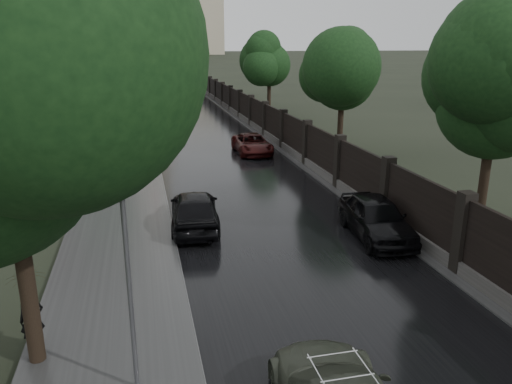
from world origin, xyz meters
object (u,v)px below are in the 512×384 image
object	(u,v)px
traffic_light	(150,118)
pedestrian_umbrella	(27,288)
tree_right_c	(269,65)
car_right_near	(376,217)
lamp_post	(129,278)
car_right_far	(252,144)
tree_right_a	(495,104)
hatchback_left	(195,209)
tree_right_b	(343,78)
tree_left_far	(92,69)

from	to	relation	value
traffic_light	pedestrian_umbrella	xyz separation A→B (m)	(-3.43, -21.47, -0.69)
tree_right_c	car_right_near	xyz separation A→B (m)	(-4.10, -31.57, -4.17)
lamp_post	car_right_far	xyz separation A→B (m)	(7.55, 22.40, -2.03)
tree_right_a	hatchback_left	world-z (taller)	tree_right_a
pedestrian_umbrella	tree_right_b	bearing A→B (deg)	34.44
tree_right_c	car_right_near	size ratio (longest dim) A/B	1.53
car_right_near	pedestrian_umbrella	distance (m)	12.20
tree_right_b	traffic_light	world-z (taller)	tree_right_b
traffic_light	pedestrian_umbrella	bearing A→B (deg)	-99.08
traffic_light	hatchback_left	bearing A→B (deg)	-85.15
tree_left_far	tree_right_a	world-z (taller)	tree_left_far
car_right_near	car_right_far	xyz separation A→B (m)	(-1.25, 15.47, -0.14)
tree_right_c	lamp_post	bearing A→B (deg)	-108.52
tree_left_far	lamp_post	world-z (taller)	tree_left_far
tree_right_c	pedestrian_umbrella	distance (m)	39.67
tree_right_c	lamp_post	distance (m)	40.67
tree_right_a	lamp_post	bearing A→B (deg)	-153.26
tree_left_far	lamp_post	xyz separation A→B (m)	(2.60, -28.50, -2.57)
lamp_post	car_right_near	world-z (taller)	lamp_post
tree_right_c	lamp_post	world-z (taller)	tree_right_c
tree_right_a	hatchback_left	size ratio (longest dim) A/B	1.53
tree_right_b	car_right_far	bearing A→B (deg)	160.43
tree_left_far	tree_right_b	world-z (taller)	tree_left_far
traffic_light	car_right_far	size ratio (longest dim) A/B	0.87
tree_right_c	pedestrian_umbrella	size ratio (longest dim) A/B	3.02
tree_right_a	car_right_far	size ratio (longest dim) A/B	1.52
hatchback_left	pedestrian_umbrella	bearing A→B (deg)	62.85
tree_right_b	hatchback_left	xyz separation A→B (m)	(-10.61, -11.05, -4.17)
tree_right_a	tree_right_c	bearing A→B (deg)	90.00
tree_right_c	pedestrian_umbrella	xyz separation A→B (m)	(-15.23, -36.48, -3.25)
tree_right_a	car_right_near	size ratio (longest dim) A/B	1.53
tree_left_far	car_right_far	size ratio (longest dim) A/B	1.60
tree_right_c	hatchback_left	size ratio (longest dim) A/B	1.53
tree_right_b	pedestrian_umbrella	xyz separation A→B (m)	(-15.23, -18.48, -3.25)
tree_left_far	pedestrian_umbrella	size ratio (longest dim) A/B	3.19
traffic_light	tree_right_c	bearing A→B (deg)	51.82
traffic_light	car_right_far	xyz separation A→B (m)	(6.45, -1.09, -1.76)
pedestrian_umbrella	hatchback_left	bearing A→B (deg)	42.06
hatchback_left	pedestrian_umbrella	distance (m)	8.80
lamp_post	hatchback_left	bearing A→B (deg)	76.38
tree_right_c	hatchback_left	world-z (taller)	tree_right_c
tree_left_far	car_right_near	size ratio (longest dim) A/B	1.61
lamp_post	traffic_light	world-z (taller)	lamp_post
tree_right_c	traffic_light	size ratio (longest dim) A/B	1.75
tree_right_b	tree_right_c	world-z (taller)	same
traffic_light	pedestrian_umbrella	size ratio (longest dim) A/B	1.73
traffic_light	pedestrian_umbrella	world-z (taller)	traffic_light
tree_right_a	car_right_far	xyz separation A→B (m)	(-5.35, 15.90, -4.31)
traffic_light	car_right_near	bearing A→B (deg)	-65.06
car_right_far	tree_right_a	bearing A→B (deg)	-71.20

